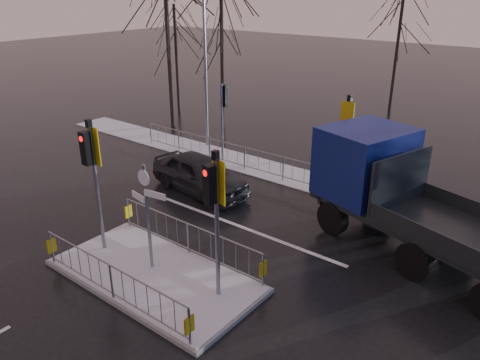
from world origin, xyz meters
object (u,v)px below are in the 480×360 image
Objects in this scene: traffic_island at (153,265)px; flatbed_truck at (390,186)px; car_far_lane at (200,174)px; street_lamp_left at (206,54)px.

flatbed_truck is at bearing 55.74° from traffic_island.
traffic_island is at bearing -142.88° from car_far_lane.
traffic_island is 0.73× the size of street_lamp_left.
car_far_lane is 0.53× the size of street_lamp_left.
street_lamp_left is (-6.42, 9.49, 4.10)m from traffic_island.
street_lamp_left reaches higher than flatbed_truck.
traffic_island is at bearing -124.26° from flatbed_truck.
flatbed_truck is 0.95× the size of street_lamp_left.
car_far_lane is at bearing -172.07° from flatbed_truck.
flatbed_truck is at bearing -74.94° from car_far_lane.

